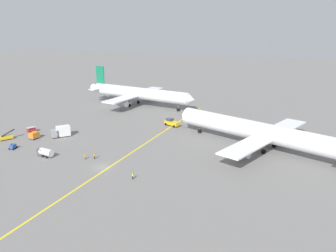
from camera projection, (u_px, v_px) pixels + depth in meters
ground_plane at (102, 168)px, 88.47m from camera, size 600.00×600.00×0.00m
taxiway_stripe at (128, 155)px, 96.60m from camera, size 5.19×119.93×0.01m
airliner_at_gate_left at (139, 93)px, 151.03m from camera, size 52.79×38.57×16.12m
airliner_being_pushed at (260, 132)px, 100.51m from camera, size 56.64×42.37×15.93m
pushback_tug at (172, 122)px, 123.52m from camera, size 8.78×4.58×2.85m
gse_gpu_cart_small at (13, 146)px, 101.09m from camera, size 1.92×2.33×1.90m
gse_container_dolly_flat at (34, 135)px, 109.76m from camera, size 2.43×3.35×2.15m
gse_baggage_cart_near_cluster at (31, 130)px, 116.41m from camera, size 2.56×3.14×1.71m
gse_belt_loader_portside at (6, 137)px, 108.99m from camera, size 3.53×4.90×3.02m
gse_fuel_bowser_stubby at (45, 152)px, 95.20m from camera, size 5.11×2.53×2.40m
gse_catering_truck_tall at (61, 132)px, 111.53m from camera, size 5.63×5.99×3.50m
ground_crew_marshaller_foreground at (94, 156)px, 93.74m from camera, size 0.49×0.36×1.69m
ground_crew_wing_walker_right at (133, 176)px, 81.62m from camera, size 0.36×0.49×1.76m
ground_crew_ramp_agent_by_cones at (85, 157)px, 93.43m from camera, size 0.48×0.36×1.54m
traffic_cone_nose_right at (162, 130)px, 117.81m from camera, size 0.44×0.44×0.60m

